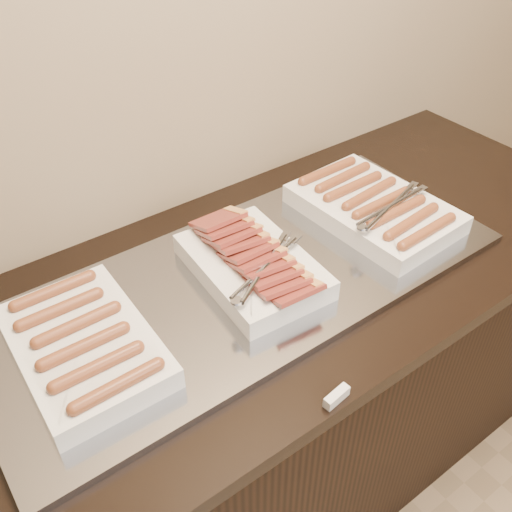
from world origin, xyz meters
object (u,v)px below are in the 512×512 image
(dish_left, at_px, (84,345))
(dish_center, at_px, (253,264))
(counter, at_px, (254,400))
(warming_tray, at_px, (248,280))
(dish_right, at_px, (375,207))

(dish_left, height_order, dish_center, dish_center)
(counter, height_order, dish_left, dish_left)
(warming_tray, relative_size, dish_left, 3.29)
(dish_left, distance_m, dish_center, 0.40)
(dish_center, bearing_deg, warming_tray, 163.64)
(warming_tray, bearing_deg, dish_center, -20.13)
(warming_tray, distance_m, dish_left, 0.39)
(dish_center, height_order, dish_right, dish_center)
(warming_tray, bearing_deg, dish_left, 180.00)
(warming_tray, bearing_deg, dish_right, -0.47)
(counter, xyz_separation_m, warming_tray, (-0.01, 0.00, 0.46))
(counter, xyz_separation_m, dish_center, (-0.00, -0.00, 0.50))
(warming_tray, height_order, dish_center, dish_center)
(dish_right, bearing_deg, dish_left, 177.24)
(warming_tray, distance_m, dish_right, 0.40)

